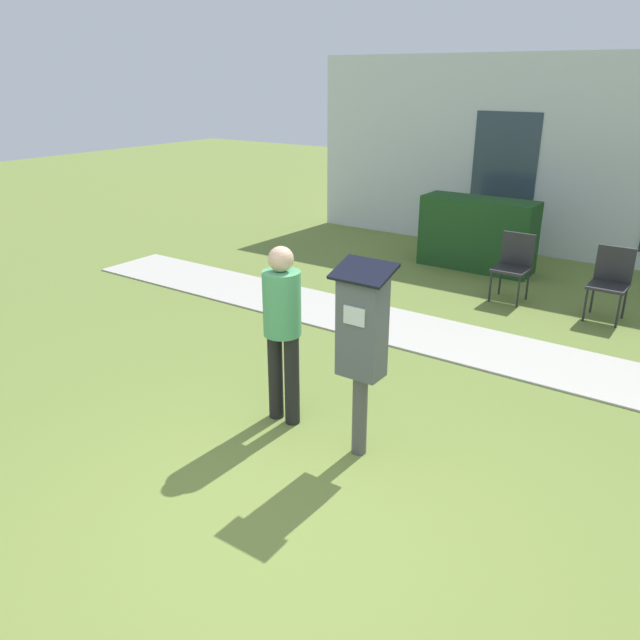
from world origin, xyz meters
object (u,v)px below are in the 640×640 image
object	(u,v)px
outdoor_chair_middle	(611,278)
person_standing	(282,322)
outdoor_chair_left	(514,261)
parking_meter	(362,337)

from	to	relation	value
outdoor_chair_middle	person_standing	bearing A→B (deg)	-105.03
outdoor_chair_left	person_standing	bearing A→B (deg)	-78.31
parking_meter	outdoor_chair_left	xyz separation A→B (m)	(-0.25, 4.36, -0.49)
person_standing	outdoor_chair_middle	bearing A→B (deg)	53.12
parking_meter	outdoor_chair_middle	size ratio (longest dim) A/B	1.77
person_standing	parking_meter	bearing A→B (deg)	-19.00
outdoor_chair_left	outdoor_chair_middle	bearing A→B (deg)	18.09
parking_meter	outdoor_chair_left	size ratio (longest dim) A/B	1.77
person_standing	outdoor_chair_middle	size ratio (longest dim) A/B	1.76
person_standing	outdoor_chair_middle	world-z (taller)	person_standing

